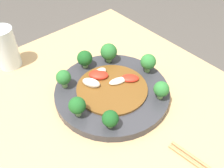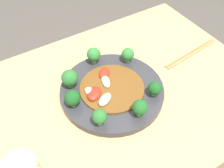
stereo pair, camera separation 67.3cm
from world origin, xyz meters
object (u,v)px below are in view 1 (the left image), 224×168
at_px(broccoli_southeast, 109,52).
at_px(drinking_glass, 5,48).
at_px(broccoli_northeast, 64,78).
at_px(broccoli_southwest, 161,89).
at_px(stirfry_center, 109,85).
at_px(broccoli_east, 85,58).
at_px(plate, 112,92).
at_px(broccoli_north, 77,106).
at_px(broccoli_northwest, 110,119).
at_px(broccoli_south, 148,62).

relative_size(broccoli_southeast, drinking_glass, 0.47).
relative_size(broccoli_northeast, broccoli_southwest, 1.04).
distance_m(broccoli_northeast, drinking_glass, 0.23).
xyz_separation_m(stirfry_center, drinking_glass, (0.30, 0.16, 0.04)).
bearing_deg(drinking_glass, broccoli_southeast, -132.74).
bearing_deg(broccoli_northeast, broccoli_east, -71.21).
height_order(plate, broccoli_north, broccoli_north).
bearing_deg(plate, stirfry_center, -9.89).
distance_m(plate, broccoli_northeast, 0.14).
height_order(broccoli_southwest, drinking_glass, drinking_glass).
height_order(broccoli_southeast, stirfry_center, broccoli_southeast).
bearing_deg(broccoli_northwest, broccoli_north, 24.91).
relative_size(plate, broccoli_east, 5.78).
bearing_deg(broccoli_east, broccoli_southeast, -109.78).
bearing_deg(stirfry_center, broccoli_northwest, 140.37).
bearing_deg(broccoli_east, plate, 178.40).
height_order(broccoli_east, drinking_glass, drinking_glass).
distance_m(broccoli_southeast, broccoli_southwest, 0.21).
bearing_deg(broccoli_north, plate, -84.02).
relative_size(plate, broccoli_north, 5.71).
xyz_separation_m(broccoli_southeast, broccoli_northwest, (-0.19, 0.16, -0.01)).
height_order(broccoli_southeast, broccoli_south, broccoli_southeast).
height_order(broccoli_south, stirfry_center, broccoli_south).
height_order(broccoli_northeast, stirfry_center, broccoli_northeast).
height_order(broccoli_east, broccoli_south, broccoli_south).
bearing_deg(drinking_glass, stirfry_center, -152.30).
distance_m(broccoli_east, broccoli_southwest, 0.24).
distance_m(plate, broccoli_southwest, 0.14).
bearing_deg(broccoli_northeast, broccoli_north, 163.92).
xyz_separation_m(broccoli_northeast, broccoli_southeast, (0.01, -0.17, 0.00)).
xyz_separation_m(broccoli_south, broccoli_southwest, (-0.10, 0.05, -0.00)).
height_order(broccoli_north, broccoli_south, broccoli_south).
height_order(broccoli_east, stirfry_center, broccoli_east).
relative_size(plate, broccoli_southeast, 5.22).
relative_size(broccoli_south, stirfry_center, 0.30).
relative_size(plate, broccoli_southwest, 6.03).
relative_size(broccoli_southeast, broccoli_east, 1.11).
height_order(broccoli_southeast, broccoli_southwest, broccoli_southeast).
bearing_deg(broccoli_southwest, broccoli_east, 17.23).
relative_size(broccoli_northwest, stirfry_center, 0.25).
distance_m(broccoli_east, stirfry_center, 0.12).
distance_m(broccoli_northeast, broccoli_south, 0.24).
height_order(broccoli_north, drinking_glass, drinking_glass).
distance_m(broccoli_north, broccoli_southwest, 0.22).
bearing_deg(broccoli_north, broccoli_southwest, -115.41).
relative_size(stirfry_center, drinking_glass, 1.52).
xyz_separation_m(broccoli_east, broccoli_southwest, (-0.23, -0.07, -0.00)).
distance_m(broccoli_northeast, broccoli_northwest, 0.19).
bearing_deg(broccoli_south, drinking_glass, 41.32).
distance_m(broccoli_northwest, stirfry_center, 0.14).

